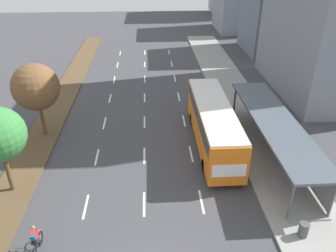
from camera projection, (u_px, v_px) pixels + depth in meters
name	position (u px, v px, depth m)	size (l,w,h in m)	color
median_strip	(58.00, 107.00, 31.79)	(2.60, 52.00, 0.12)	brown
sidewalk_right	(238.00, 102.00, 32.70)	(4.50, 52.00, 0.15)	gray
lane_divider_left	(104.00, 123.00, 29.05)	(0.14, 44.09, 0.01)	white
lane_divider_center	(144.00, 122.00, 29.23)	(0.14, 44.09, 0.01)	white
lane_divider_right	(184.00, 121.00, 29.42)	(0.14, 44.09, 0.01)	white
bus_shelter	(277.00, 134.00, 23.73)	(2.90, 13.97, 2.86)	gray
bus	(213.00, 121.00, 24.98)	(2.54, 11.29, 3.37)	orange
cyclist	(36.00, 241.00, 16.61)	(0.46, 1.82, 1.71)	black
median_tree_third	(36.00, 87.00, 25.22)	(3.62, 3.62, 5.92)	brown
trash_bin	(304.00, 230.00, 17.54)	(0.52, 0.52, 0.85)	#4C4C51
building_mid_right	(285.00, 7.00, 45.40)	(10.14, 9.13, 12.20)	slate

